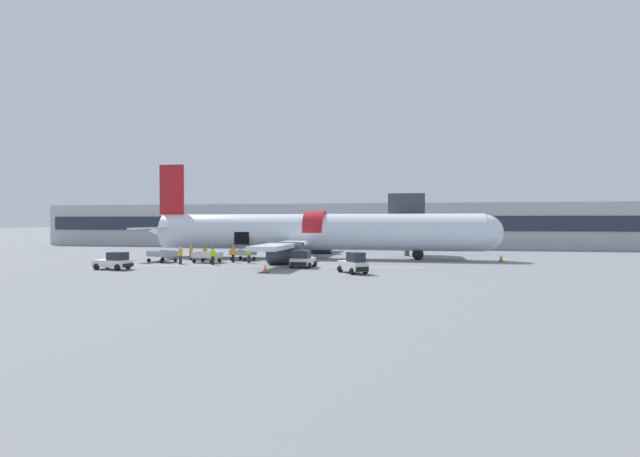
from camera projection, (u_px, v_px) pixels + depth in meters
name	position (u px, v px, depth m)	size (l,w,h in m)	color
ground_plane	(312.00, 262.00, 50.83)	(500.00, 500.00, 0.00)	slate
apron_marking_line	(276.00, 266.00, 46.09)	(27.11, 3.00, 0.01)	silver
terminal_strip	(352.00, 225.00, 82.45)	(106.16, 9.49, 6.99)	#B2B2B7
jet_bridge_stub	(407.00, 211.00, 59.16)	(4.08, 8.50, 7.32)	#4C4C51
airplane	(312.00, 233.00, 55.94)	(40.56, 31.11, 10.88)	silver
baggage_tug_lead	(303.00, 260.00, 44.93)	(2.28, 2.92, 1.58)	white
baggage_tug_mid	(353.00, 264.00, 39.97)	(2.80, 3.31, 1.72)	silver
baggage_tug_rear	(114.00, 262.00, 43.06)	(3.40, 2.12, 1.52)	white
baggage_cart_loading	(207.00, 257.00, 50.23)	(3.76, 2.22, 1.07)	silver
baggage_cart_queued	(243.00, 255.00, 53.02)	(3.52, 2.43, 1.16)	#999BA0
baggage_cart_empty	(162.00, 256.00, 50.91)	(3.71, 2.75, 1.16)	#999BA0
ground_crew_loader_a	(249.00, 254.00, 49.79)	(0.47, 0.56, 1.63)	#1E2338
ground_crew_loader_b	(191.00, 252.00, 53.33)	(0.51, 0.51, 1.60)	#1E2338
ground_crew_driver	(213.00, 256.00, 47.89)	(0.53, 0.53, 1.67)	black
ground_crew_supervisor	(180.00, 255.00, 48.45)	(0.54, 0.54, 1.70)	#2D2D33
ground_crew_helper	(233.00, 254.00, 50.61)	(0.58, 0.39, 1.67)	black
ground_crew_marshal	(205.00, 252.00, 53.41)	(0.49, 0.54, 1.60)	#2D2D33
safety_cone_nose	(501.00, 258.00, 51.66)	(0.63, 0.63, 0.75)	black
safety_cone_engine_left	(265.00, 268.00, 40.65)	(0.64, 0.64, 0.69)	black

